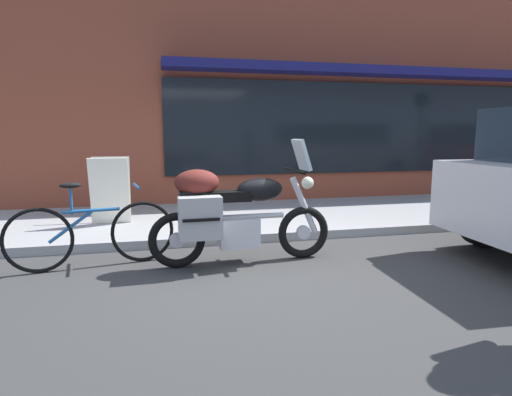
{
  "coord_description": "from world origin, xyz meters",
  "views": [
    {
      "loc": [
        -1.04,
        -4.2,
        1.44
      ],
      "look_at": [
        0.05,
        0.5,
        0.7
      ],
      "focal_mm": 29.5,
      "sensor_mm": 36.0,
      "label": 1
    }
  ],
  "objects": [
    {
      "name": "ground_plane",
      "position": [
        0.0,
        0.0,
        0.0
      ],
      "size": [
        80.0,
        80.0,
        0.0
      ],
      "primitive_type": "plane",
      "color": "#373737"
    },
    {
      "name": "parked_bicycle",
      "position": [
        -1.77,
        0.51,
        0.38
      ],
      "size": [
        1.73,
        0.48,
        0.94
      ],
      "color": "black",
      "rests_on": "ground_plane"
    },
    {
      "name": "sandwich_board_sign",
      "position": [
        -1.75,
        2.29,
        0.61
      ],
      "size": [
        0.55,
        0.42,
        0.98
      ],
      "color": "silver",
      "rests_on": "sidewalk_curb"
    },
    {
      "name": "storefront_building",
      "position": [
        6.22,
        3.99,
        3.14
      ],
      "size": [
        20.45,
        0.9,
        6.41
      ],
      "color": "brown",
      "rests_on": "ground_plane"
    },
    {
      "name": "touring_motorcycle",
      "position": [
        -0.28,
        0.26,
        0.6
      ],
      "size": [
        2.06,
        0.71,
        1.38
      ],
      "color": "black",
      "rests_on": "ground_plane"
    }
  ]
}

